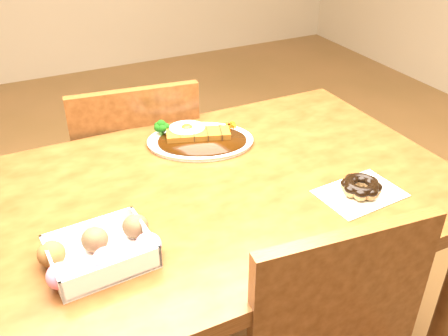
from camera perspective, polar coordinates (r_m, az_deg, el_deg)
name	(u,v)px	position (r m, az deg, el deg)	size (l,w,h in m)	color
table	(222,216)	(1.32, -0.25, -5.45)	(1.20, 0.80, 0.75)	#49250E
chair_far	(137,179)	(1.81, -9.94, -1.23)	(0.47, 0.47, 0.87)	#49250E
katsu_curry_plate	(198,138)	(1.44, -2.94, 3.41)	(0.36, 0.31, 0.06)	white
donut_box	(101,251)	(1.05, -13.92, -9.16)	(0.24, 0.17, 0.06)	white
pon_de_ring	(361,187)	(1.26, 15.39, -2.12)	(0.21, 0.15, 0.04)	silver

